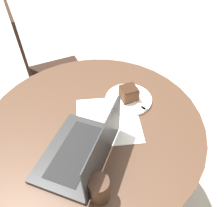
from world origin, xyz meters
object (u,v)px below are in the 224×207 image
object	(u,v)px
plate	(129,99)
coffee_glass	(99,189)
chair	(47,73)
laptop	(83,151)

from	to	relation	value
plate	coffee_glass	bearing A→B (deg)	-41.33
plate	coffee_glass	distance (m)	0.51
plate	coffee_glass	xyz separation A→B (m)	(0.38, -0.33, 0.05)
chair	laptop	world-z (taller)	chair
plate	coffee_glass	world-z (taller)	coffee_glass
plate	laptop	bearing A→B (deg)	-58.19
chair	plate	world-z (taller)	chair
coffee_glass	chair	bearing A→B (deg)	176.96
chair	coffee_glass	bearing A→B (deg)	-1.84
laptop	chair	bearing A→B (deg)	43.20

